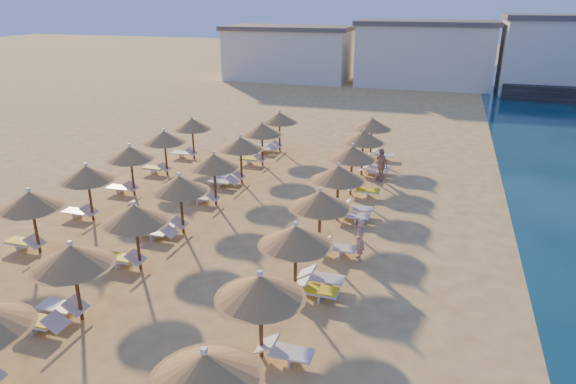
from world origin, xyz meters
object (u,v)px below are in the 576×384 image
(parasol_row_east, at_px, (309,217))
(beachgoer_c, at_px, (381,165))
(parasol_row_west, at_px, (159,199))
(beachgoer_a, at_px, (359,240))

(parasol_row_east, xyz_separation_m, beachgoer_c, (1.17, 11.12, -1.29))
(parasol_row_west, bearing_deg, beachgoer_c, 56.82)
(parasol_row_west, relative_size, beachgoer_a, 19.16)
(parasol_row_east, distance_m, parasol_row_west, 6.10)
(parasol_row_west, bearing_deg, beachgoer_a, 10.99)
(beachgoer_a, bearing_deg, parasol_row_west, -95.86)
(parasol_row_east, distance_m, beachgoer_c, 11.26)
(parasol_row_east, relative_size, beachgoer_a, 19.16)
(parasol_row_east, distance_m, beachgoer_a, 2.61)
(parasol_row_west, xyz_separation_m, beachgoer_c, (7.27, 11.12, -1.29))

